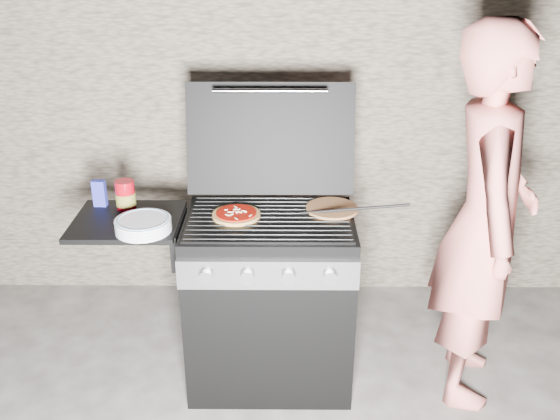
{
  "coord_description": "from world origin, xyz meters",
  "views": [
    {
      "loc": [
        0.07,
        -2.64,
        2.16
      ],
      "look_at": [
        0.05,
        0.0,
        0.95
      ],
      "focal_mm": 40.0,
      "sensor_mm": 36.0,
      "label": 1
    }
  ],
  "objects_px": {
    "pizza_topped": "(236,214)",
    "sauce_jar": "(125,195)",
    "gas_grill": "(220,300)",
    "person": "(485,221)"
  },
  "relations": [
    {
      "from": "pizza_topped",
      "to": "sauce_jar",
      "type": "height_order",
      "value": "sauce_jar"
    },
    {
      "from": "gas_grill",
      "to": "sauce_jar",
      "type": "height_order",
      "value": "sauce_jar"
    },
    {
      "from": "pizza_topped",
      "to": "person",
      "type": "height_order",
      "value": "person"
    },
    {
      "from": "person",
      "to": "sauce_jar",
      "type": "bearing_deg",
      "value": 96.27
    },
    {
      "from": "pizza_topped",
      "to": "gas_grill",
      "type": "bearing_deg",
      "value": -173.75
    },
    {
      "from": "sauce_jar",
      "to": "person",
      "type": "relative_size",
      "value": 0.08
    },
    {
      "from": "sauce_jar",
      "to": "person",
      "type": "bearing_deg",
      "value": -5.39
    },
    {
      "from": "gas_grill",
      "to": "sauce_jar",
      "type": "xyz_separation_m",
      "value": [
        -0.45,
        0.12,
        0.52
      ]
    },
    {
      "from": "sauce_jar",
      "to": "person",
      "type": "distance_m",
      "value": 1.7
    },
    {
      "from": "pizza_topped",
      "to": "sauce_jar",
      "type": "bearing_deg",
      "value": 168.85
    }
  ]
}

